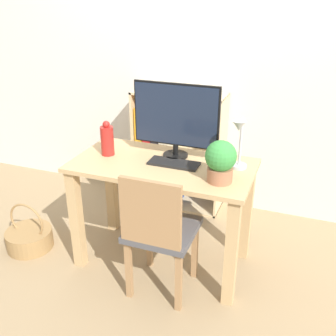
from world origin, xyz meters
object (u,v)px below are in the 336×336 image
vase (107,140)px  chair (159,230)px  monitor (176,117)px  keyboard (174,163)px  basket (29,237)px  potted_plant (221,161)px  desk_lamp (239,140)px  bookshelf (164,156)px

vase → chair: size_ratio=0.28×
monitor → keyboard: (0.04, -0.13, -0.26)m
chair → vase: bearing=146.1°
keyboard → basket: (-1.07, -0.22, -0.68)m
keyboard → potted_plant: potted_plant is taller
potted_plant → basket: (-1.39, -0.09, -0.81)m
chair → monitor: bearing=96.7°
vase → chair: vase is taller
basket → monitor: bearing=18.9°
chair → potted_plant: bearing=31.9°
desk_lamp → chair: desk_lamp is taller
monitor → potted_plant: bearing=-35.9°
potted_plant → desk_lamp: bearing=69.2°
potted_plant → chair: (-0.30, -0.19, -0.42)m
keyboard → bookshelf: bearing=115.3°
desk_lamp → potted_plant: desk_lamp is taller
monitor → bookshelf: size_ratio=0.56×
desk_lamp → basket: size_ratio=0.90×
bookshelf → basket: bearing=-124.2°
keyboard → chair: 0.44m
potted_plant → keyboard: bearing=158.5°
chair → basket: size_ratio=2.31×
vase → keyboard: bearing=0.0°
monitor → desk_lamp: size_ratio=1.71×
monitor → chair: monitor is taller
vase → bookshelf: bearing=83.2°
vase → monitor: bearing=17.1°
keyboard → bookshelf: (-0.38, 0.80, -0.32)m
basket → chair: bearing=-5.5°
potted_plant → chair: 0.55m
monitor → basket: size_ratio=1.54×
desk_lamp → potted_plant: 0.20m
keyboard → desk_lamp: desk_lamp is taller
desk_lamp → basket: desk_lamp is taller
desk_lamp → bookshelf: size_ratio=0.33×
potted_plant → bookshelf: 1.24m
chair → basket: bearing=173.8°
monitor → vase: monitor is taller
monitor → bookshelf: monitor is taller
vase → chair: 0.71m
keyboard → potted_plant: bearing=-21.5°
bookshelf → basket: 1.28m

